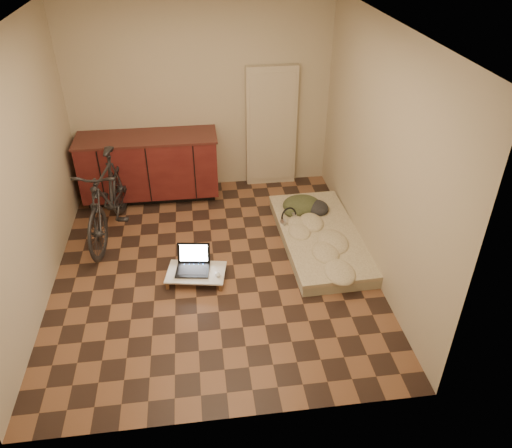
{
  "coord_description": "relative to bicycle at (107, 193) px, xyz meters",
  "views": [
    {
      "loc": [
        -0.11,
        -4.51,
        3.5
      ],
      "look_at": [
        0.48,
        -0.02,
        0.55
      ],
      "focal_mm": 35.0,
      "sensor_mm": 36.0,
      "label": 1
    }
  ],
  "objects": [
    {
      "name": "futon",
      "position": [
        2.5,
        -0.56,
        -0.48
      ],
      "size": [
        0.96,
        1.91,
        0.16
      ],
      "rotation": [
        0.0,
        0.0,
        0.03
      ],
      "color": "#ABA589",
      "rests_on": "ground"
    },
    {
      "name": "lap_desk",
      "position": [
        0.99,
        -1.06,
        -0.47
      ],
      "size": [
        0.69,
        0.51,
        0.1
      ],
      "rotation": [
        0.0,
        0.0,
        -0.18
      ],
      "color": "brown",
      "rests_on": "ground"
    },
    {
      "name": "room_shell",
      "position": [
        1.2,
        -0.86,
        0.74
      ],
      "size": [
        3.5,
        4.0,
        2.6
      ],
      "color": "brown",
      "rests_on": "ground"
    },
    {
      "name": "cabinets",
      "position": [
        0.45,
        0.85,
        -0.09
      ],
      "size": [
        1.84,
        0.62,
        0.91
      ],
      "color": "black",
      "rests_on": "ground"
    },
    {
      "name": "appliance_panel",
      "position": [
        2.15,
        1.08,
        0.29
      ],
      "size": [
        0.7,
        0.1,
        1.7
      ],
      "primitive_type": "cube",
      "color": "beige",
      "rests_on": "ground"
    },
    {
      "name": "headphones",
      "position": [
        2.16,
        -0.28,
        -0.32
      ],
      "size": [
        0.32,
        0.32,
        0.17
      ],
      "primitive_type": null,
      "rotation": [
        0.0,
        0.0,
        0.47
      ],
      "color": "black",
      "rests_on": "futon"
    },
    {
      "name": "clothing_pile",
      "position": [
        2.44,
        -0.0,
        -0.3
      ],
      "size": [
        0.53,
        0.45,
        0.21
      ],
      "primitive_type": null,
      "rotation": [
        0.0,
        0.0,
        0.03
      ],
      "color": "#363E24",
      "rests_on": "futon"
    },
    {
      "name": "mouse",
      "position": [
        1.22,
        -1.15,
        -0.44
      ],
      "size": [
        0.07,
        0.1,
        0.03
      ],
      "primitive_type": "ellipsoid",
      "rotation": [
        0.0,
        0.0,
        0.23
      ],
      "color": "silver",
      "rests_on": "lap_desk"
    },
    {
      "name": "laptop",
      "position": [
        0.97,
        -0.99,
        -0.41
      ],
      "size": [
        0.4,
        0.37,
        0.25
      ],
      "rotation": [
        0.0,
        0.0,
        -0.14
      ],
      "color": "black",
      "rests_on": "lap_desk"
    },
    {
      "name": "bicycle",
      "position": [
        0.0,
        0.0,
        0.0
      ],
      "size": [
        0.76,
        1.79,
        1.12
      ],
      "primitive_type": "imported",
      "rotation": [
        0.0,
        0.0,
        -0.15
      ],
      "color": "black",
      "rests_on": "ground"
    }
  ]
}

